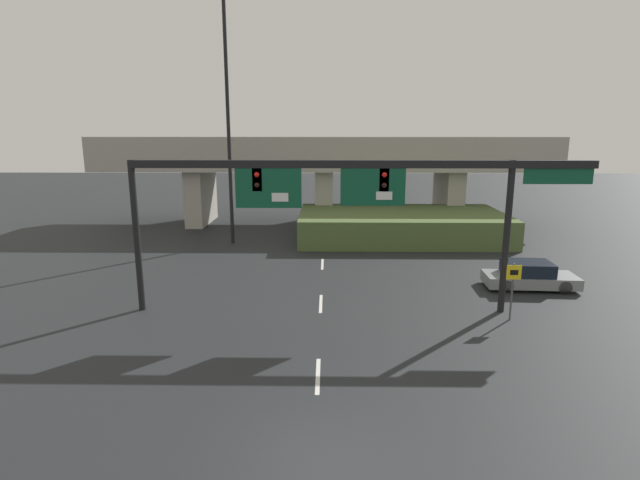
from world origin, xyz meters
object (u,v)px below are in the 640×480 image
Objects in this scene: signal_gantry at (347,189)px; highway_light_pole_near at (228,118)px; parked_sedan_near_right at (529,276)px; speed_limit_sign at (513,284)px.

signal_gantry is 15.48m from highway_light_pole_near.
parked_sedan_near_right is at bearing -30.67° from highway_light_pole_near.
parked_sedan_near_right is at bearing 60.50° from speed_limit_sign.
highway_light_pole_near reaches higher than parked_sedan_near_right.
highway_light_pole_near is 3.61× the size of parked_sedan_near_right.
speed_limit_sign is at bearing -8.34° from signal_gantry.
parked_sedan_near_right is (16.67, -9.89, -7.89)m from highway_light_pole_near.
speed_limit_sign is 0.54× the size of parked_sedan_near_right.
highway_light_pole_near reaches higher than speed_limit_sign.
highway_light_pole_near reaches higher than signal_gantry.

